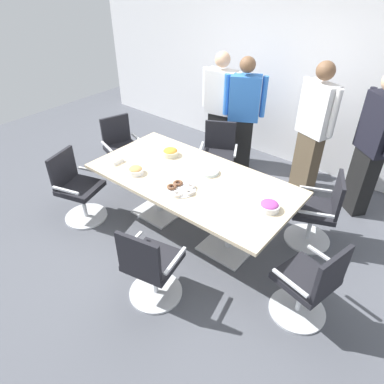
{
  "coord_description": "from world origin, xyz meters",
  "views": [
    {
      "loc": [
        2.13,
        -2.61,
        2.88
      ],
      "look_at": [
        0.0,
        0.0,
        0.55
      ],
      "focal_mm": 32.57,
      "sensor_mm": 36.0,
      "label": 1
    }
  ],
  "objects_px": {
    "donut_platter": "(181,189)",
    "plate_stack": "(209,172)",
    "conference_table": "(192,187)",
    "office_chair_2": "(318,214)",
    "snack_bowl_cookies": "(136,170)",
    "office_chair_0": "(150,269)",
    "snack_bowl_candy_mix": "(269,206)",
    "office_chair_5": "(78,191)",
    "office_chair_1": "(309,286)",
    "office_chair_4": "(122,151)",
    "person_standing_3": "(373,144)",
    "person_standing_2": "(313,128)",
    "office_chair_3": "(218,158)",
    "person_standing_0": "(220,108)",
    "napkin_pile": "(115,160)",
    "snack_bowl_chips_orange": "(170,152)",
    "person_standing_1": "(243,115)"
  },
  "relations": [
    {
      "from": "snack_bowl_candy_mix",
      "to": "plate_stack",
      "type": "height_order",
      "value": "snack_bowl_candy_mix"
    },
    {
      "from": "snack_bowl_candy_mix",
      "to": "plate_stack",
      "type": "distance_m",
      "value": 0.9
    },
    {
      "from": "person_standing_0",
      "to": "snack_bowl_cookies",
      "type": "relative_size",
      "value": 9.67
    },
    {
      "from": "conference_table",
      "to": "office_chair_3",
      "type": "xyz_separation_m",
      "value": [
        -0.38,
        1.07,
        -0.22
      ]
    },
    {
      "from": "office_chair_4",
      "to": "snack_bowl_chips_orange",
      "type": "bearing_deg",
      "value": 101.9
    },
    {
      "from": "conference_table",
      "to": "donut_platter",
      "type": "bearing_deg",
      "value": -74.82
    },
    {
      "from": "office_chair_1",
      "to": "person_standing_1",
      "type": "xyz_separation_m",
      "value": [
        -1.99,
        1.97,
        0.49
      ]
    },
    {
      "from": "person_standing_2",
      "to": "snack_bowl_chips_orange",
      "type": "bearing_deg",
      "value": 71.04
    },
    {
      "from": "person_standing_0",
      "to": "person_standing_3",
      "type": "xyz_separation_m",
      "value": [
        2.21,
        0.04,
        0.07
      ]
    },
    {
      "from": "office_chair_2",
      "to": "snack_bowl_cookies",
      "type": "relative_size",
      "value": 5.08
    },
    {
      "from": "napkin_pile",
      "to": "office_chair_4",
      "type": "bearing_deg",
      "value": 135.44
    },
    {
      "from": "person_standing_0",
      "to": "plate_stack",
      "type": "xyz_separation_m",
      "value": [
        0.86,
        -1.44,
        -0.13
      ]
    },
    {
      "from": "office_chair_0",
      "to": "donut_platter",
      "type": "relative_size",
      "value": 2.87
    },
    {
      "from": "office_chair_0",
      "to": "snack_bowl_candy_mix",
      "type": "height_order",
      "value": "office_chair_0"
    },
    {
      "from": "office_chair_0",
      "to": "office_chair_3",
      "type": "bearing_deg",
      "value": 97.04
    },
    {
      "from": "person_standing_3",
      "to": "plate_stack",
      "type": "relative_size",
      "value": 8.25
    },
    {
      "from": "person_standing_1",
      "to": "person_standing_2",
      "type": "relative_size",
      "value": 0.95
    },
    {
      "from": "person_standing_2",
      "to": "office_chair_3",
      "type": "bearing_deg",
      "value": 51.89
    },
    {
      "from": "office_chair_0",
      "to": "snack_bowl_candy_mix",
      "type": "relative_size",
      "value": 4.4
    },
    {
      "from": "office_chair_3",
      "to": "person_standing_2",
      "type": "bearing_deg",
      "value": -177.42
    },
    {
      "from": "person_standing_2",
      "to": "donut_platter",
      "type": "distance_m",
      "value": 2.09
    },
    {
      "from": "person_standing_1",
      "to": "napkin_pile",
      "type": "xyz_separation_m",
      "value": [
        -0.6,
        -1.96,
        -0.12
      ]
    },
    {
      "from": "donut_platter",
      "to": "person_standing_3",
      "type": "bearing_deg",
      "value": 55.07
    },
    {
      "from": "office_chair_4",
      "to": "snack_bowl_cookies",
      "type": "relative_size",
      "value": 5.08
    },
    {
      "from": "snack_bowl_candy_mix",
      "to": "napkin_pile",
      "type": "distance_m",
      "value": 1.97
    },
    {
      "from": "napkin_pile",
      "to": "office_chair_5",
      "type": "bearing_deg",
      "value": -126.31
    },
    {
      "from": "office_chair_5",
      "to": "snack_bowl_cookies",
      "type": "bearing_deg",
      "value": 101.56
    },
    {
      "from": "office_chair_5",
      "to": "snack_bowl_candy_mix",
      "type": "distance_m",
      "value": 2.4
    },
    {
      "from": "office_chair_1",
      "to": "snack_bowl_candy_mix",
      "type": "height_order",
      "value": "office_chair_1"
    },
    {
      "from": "office_chair_5",
      "to": "snack_bowl_candy_mix",
      "type": "xyz_separation_m",
      "value": [
        2.24,
        0.75,
        0.39
      ]
    },
    {
      "from": "office_chair_0",
      "to": "plate_stack",
      "type": "distance_m",
      "value": 1.36
    },
    {
      "from": "snack_bowl_cookies",
      "to": "office_chair_1",
      "type": "bearing_deg",
      "value": 0.4
    },
    {
      "from": "office_chair_2",
      "to": "office_chair_4",
      "type": "height_order",
      "value": "same"
    },
    {
      "from": "office_chair_4",
      "to": "snack_bowl_chips_orange",
      "type": "xyz_separation_m",
      "value": [
        1.08,
        -0.1,
        0.39
      ]
    },
    {
      "from": "office_chair_4",
      "to": "person_standing_1",
      "type": "xyz_separation_m",
      "value": [
        1.26,
        1.32,
        0.49
      ]
    },
    {
      "from": "office_chair_0",
      "to": "office_chair_2",
      "type": "distance_m",
      "value": 2.02
    },
    {
      "from": "snack_bowl_cookies",
      "to": "napkin_pile",
      "type": "height_order",
      "value": "snack_bowl_cookies"
    },
    {
      "from": "office_chair_1",
      "to": "plate_stack",
      "type": "distance_m",
      "value": 1.66
    },
    {
      "from": "office_chair_5",
      "to": "office_chair_4",
      "type": "bearing_deg",
      "value": -178.23
    },
    {
      "from": "snack_bowl_chips_orange",
      "to": "plate_stack",
      "type": "distance_m",
      "value": 0.64
    },
    {
      "from": "office_chair_3",
      "to": "conference_table",
      "type": "bearing_deg",
      "value": 80.68
    },
    {
      "from": "office_chair_3",
      "to": "snack_bowl_cookies",
      "type": "bearing_deg",
      "value": 53.76
    },
    {
      "from": "office_chair_1",
      "to": "person_standing_0",
      "type": "distance_m",
      "value": 3.14
    },
    {
      "from": "office_chair_5",
      "to": "person_standing_1",
      "type": "xyz_separation_m",
      "value": [
        0.9,
        2.37,
        0.49
      ]
    },
    {
      "from": "donut_platter",
      "to": "plate_stack",
      "type": "distance_m",
      "value": 0.47
    },
    {
      "from": "office_chair_4",
      "to": "person_standing_3",
      "type": "distance_m",
      "value": 3.39
    },
    {
      "from": "conference_table",
      "to": "plate_stack",
      "type": "bearing_deg",
      "value": 65.21
    },
    {
      "from": "office_chair_0",
      "to": "office_chair_3",
      "type": "xyz_separation_m",
      "value": [
        -0.75,
        2.15,
        0.0
      ]
    },
    {
      "from": "person_standing_3",
      "to": "snack_bowl_candy_mix",
      "type": "distance_m",
      "value": 1.73
    },
    {
      "from": "conference_table",
      "to": "donut_platter",
      "type": "height_order",
      "value": "donut_platter"
    }
  ]
}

